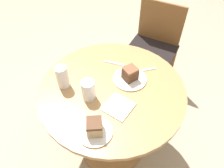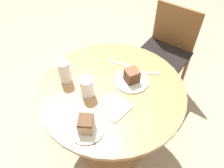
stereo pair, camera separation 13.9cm
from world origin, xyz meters
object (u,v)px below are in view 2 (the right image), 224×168
at_px(plate_far, 87,129).
at_px(cake_slice_near, 132,76).
at_px(chair, 165,51).
at_px(plate_near, 131,81).
at_px(glass_water, 65,73).
at_px(cake_slice_far, 86,124).
at_px(glass_lemonade, 87,88).

relative_size(plate_far, cake_slice_near, 1.71).
bearing_deg(plate_far, chair, 90.46).
bearing_deg(plate_near, glass_water, -148.20).
xyz_separation_m(plate_far, cake_slice_near, (0.03, 0.46, 0.05)).
distance_m(cake_slice_near, cake_slice_far, 0.46).
xyz_separation_m(plate_far, cake_slice_far, (0.00, 0.00, 0.05)).
bearing_deg(glass_lemonade, plate_near, 55.30).
bearing_deg(glass_lemonade, chair, 82.22).
bearing_deg(plate_near, cake_slice_near, 90.00).
height_order(glass_lemonade, glass_water, glass_water).
height_order(chair, glass_lemonade, glass_lemonade).
bearing_deg(chair, cake_slice_far, -86.55).
relative_size(plate_far, glass_water, 1.25).
relative_size(plate_near, cake_slice_near, 1.98).
bearing_deg(chair, plate_far, -86.55).
bearing_deg(plate_far, cake_slice_far, 0.00).
relative_size(cake_slice_far, glass_lemonade, 0.86).
bearing_deg(cake_slice_near, plate_far, -93.19).
distance_m(chair, plate_far, 1.25).
relative_size(plate_near, glass_lemonade, 1.70).
relative_size(plate_far, glass_lemonade, 1.47).
distance_m(plate_near, glass_lemonade, 0.31).
xyz_separation_m(cake_slice_far, glass_water, (-0.35, 0.23, 0.01)).
bearing_deg(glass_water, plate_far, -33.12).
bearing_deg(cake_slice_near, plate_near, -90.00).
height_order(chair, plate_far, chair).
distance_m(cake_slice_near, glass_water, 0.44).
xyz_separation_m(chair, glass_lemonade, (-0.14, -1.02, 0.33)).
bearing_deg(cake_slice_far, glass_lemonade, 125.84).
height_order(plate_near, glass_water, glass_water).
bearing_deg(glass_water, chair, 71.28).
bearing_deg(chair, plate_near, -84.36).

